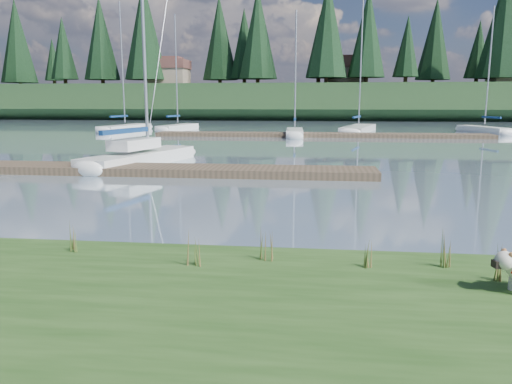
# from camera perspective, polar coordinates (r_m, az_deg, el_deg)

# --- Properties ---
(ground) EXTENTS (200.00, 200.00, 0.00)m
(ground) POSITION_cam_1_polar(r_m,az_deg,el_deg) (39.77, 4.42, 6.33)
(ground) COLOR #7B91A4
(ground) RESTS_ON ground
(ridge) EXTENTS (200.00, 20.00, 5.00)m
(ridge) POSITION_cam_1_polar(r_m,az_deg,el_deg) (82.66, 5.76, 10.14)
(ridge) COLOR #193118
(ridge) RESTS_ON ground
(sailboat_main) EXTENTS (3.48, 7.99, 11.41)m
(sailboat_main) POSITION_cam_1_polar(r_m,az_deg,el_deg) (23.18, -12.30, 4.27)
(sailboat_main) COLOR white
(sailboat_main) RESTS_ON ground
(dock_near) EXTENTS (16.00, 2.00, 0.30)m
(dock_near) POSITION_cam_1_polar(r_m,az_deg,el_deg) (19.67, -10.06, 2.49)
(dock_near) COLOR #4C3D2C
(dock_near) RESTS_ON ground
(dock_far) EXTENTS (26.00, 2.20, 0.30)m
(dock_far) POSITION_cam_1_polar(r_m,az_deg,el_deg) (39.73, 7.32, 6.49)
(dock_far) COLOR #4C3D2C
(dock_far) RESTS_ON ground
(sailboat_bg_0) EXTENTS (2.96, 8.23, 11.70)m
(sailboat_bg_0) POSITION_cam_1_polar(r_m,az_deg,el_deg) (49.19, -14.29, 7.19)
(sailboat_bg_0) COLOR white
(sailboat_bg_0) RESTS_ON ground
(sailboat_bg_1) EXTENTS (2.74, 7.23, 10.69)m
(sailboat_bg_1) POSITION_cam_1_polar(r_m,az_deg,el_deg) (48.60, -8.59, 7.37)
(sailboat_bg_1) COLOR white
(sailboat_bg_1) RESTS_ON ground
(sailboat_bg_2) EXTENTS (1.54, 6.42, 9.75)m
(sailboat_bg_2) POSITION_cam_1_polar(r_m,az_deg,el_deg) (40.57, 4.44, 6.88)
(sailboat_bg_2) COLOR white
(sailboat_bg_2) RESTS_ON ground
(sailboat_bg_3) EXTENTS (4.19, 9.80, 13.96)m
(sailboat_bg_3) POSITION_cam_1_polar(r_m,az_deg,el_deg) (47.10, 11.81, 7.16)
(sailboat_bg_3) COLOR white
(sailboat_bg_3) RESTS_ON ground
(sailboat_bg_4) EXTENTS (3.35, 7.35, 10.76)m
(sailboat_bg_4) POSITION_cam_1_polar(r_m,az_deg,el_deg) (48.76, 24.22, 6.58)
(sailboat_bg_4) COLOR white
(sailboat_bg_4) RESTS_ON ground
(weed_0) EXTENTS (0.17, 0.14, 0.56)m
(weed_0) POSITION_cam_1_polar(r_m,az_deg,el_deg) (7.60, -7.12, -6.66)
(weed_0) COLOR #475B23
(weed_0) RESTS_ON bank
(weed_1) EXTENTS (0.17, 0.14, 0.54)m
(weed_1) POSITION_cam_1_polar(r_m,az_deg,el_deg) (7.80, 1.27, -6.17)
(weed_1) COLOR #475B23
(weed_1) RESTS_ON bank
(weed_2) EXTENTS (0.17, 0.14, 0.63)m
(weed_2) POSITION_cam_1_polar(r_m,az_deg,el_deg) (7.98, 20.85, -6.23)
(weed_2) COLOR #475B23
(weed_2) RESTS_ON bank
(weed_3) EXTENTS (0.17, 0.14, 0.49)m
(weed_3) POSITION_cam_1_polar(r_m,az_deg,el_deg) (8.80, -20.35, -5.04)
(weed_3) COLOR #475B23
(weed_3) RESTS_ON bank
(weed_4) EXTENTS (0.17, 0.14, 0.42)m
(weed_4) POSITION_cam_1_polar(r_m,az_deg,el_deg) (7.71, 12.54, -7.03)
(weed_4) COLOR #475B23
(weed_4) RESTS_ON bank
(weed_5) EXTENTS (0.17, 0.14, 0.53)m
(weed_5) POSITION_cam_1_polar(r_m,az_deg,el_deg) (7.72, 26.01, -7.47)
(weed_5) COLOR #475B23
(weed_5) RESTS_ON bank
(mud_lip) EXTENTS (60.00, 0.50, 0.14)m
(mud_lip) POSITION_cam_1_polar(r_m,az_deg,el_deg) (8.66, -4.85, -8.04)
(mud_lip) COLOR #33281C
(mud_lip) RESTS_ON ground
(conifer_1) EXTENTS (4.40, 4.40, 11.30)m
(conifer_1) POSITION_cam_1_polar(r_m,az_deg,el_deg) (91.17, -21.16, 15.06)
(conifer_1) COLOR #382619
(conifer_1) RESTS_ON ridge
(conifer_2) EXTENTS (6.60, 6.60, 16.05)m
(conifer_2) POSITION_cam_1_polar(r_m,az_deg,el_deg) (82.80, -12.62, 17.61)
(conifer_2) COLOR #382619
(conifer_2) RESTS_ON ridge
(conifer_3) EXTENTS (4.84, 4.84, 12.25)m
(conifer_3) POSITION_cam_1_polar(r_m,az_deg,el_deg) (82.95, -1.35, 16.58)
(conifer_3) COLOR #382619
(conifer_3) RESTS_ON ridge
(conifer_4) EXTENTS (6.16, 6.16, 15.10)m
(conifer_4) POSITION_cam_1_polar(r_m,az_deg,el_deg) (76.35, 8.17, 18.05)
(conifer_4) COLOR #382619
(conifer_4) RESTS_ON ridge
(conifer_5) EXTENTS (3.96, 3.96, 10.35)m
(conifer_5) POSITION_cam_1_polar(r_m,az_deg,el_deg) (81.14, 16.89, 15.65)
(conifer_5) COLOR #382619
(conifer_5) RESTS_ON ridge
(conifer_6) EXTENTS (7.04, 7.04, 17.00)m
(conifer_6) POSITION_cam_1_polar(r_m,az_deg,el_deg) (82.73, 26.58, 17.12)
(conifer_6) COLOR #382619
(conifer_6) RESTS_ON ridge
(house_0) EXTENTS (6.30, 5.30, 4.65)m
(house_0) POSITION_cam_1_polar(r_m,az_deg,el_deg) (83.21, -9.98, 13.35)
(house_0) COLOR gray
(house_0) RESTS_ON ridge
(house_1) EXTENTS (6.30, 5.30, 4.65)m
(house_1) POSITION_cam_1_polar(r_m,az_deg,el_deg) (80.88, 10.17, 13.44)
(house_1) COLOR gray
(house_1) RESTS_ON ridge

